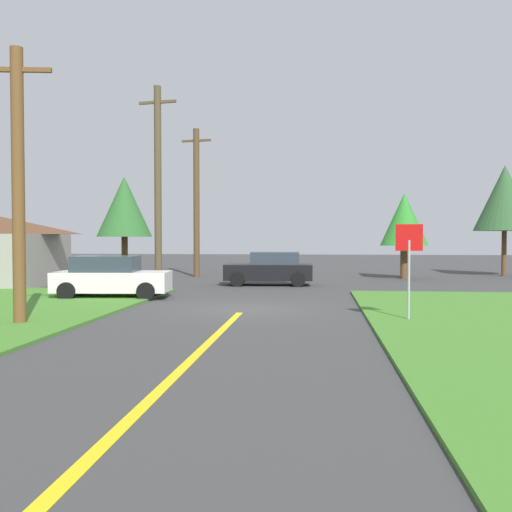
{
  "coord_description": "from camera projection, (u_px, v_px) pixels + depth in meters",
  "views": [
    {
      "loc": [
        2.38,
        -18.58,
        2.33
      ],
      "look_at": [
        0.04,
        3.36,
        1.62
      ],
      "focal_mm": 40.57,
      "sensor_mm": 36.0,
      "label": 1
    }
  ],
  "objects": [
    {
      "name": "oak_tree_right",
      "position": [
        505.0,
        198.0,
        34.78
      ],
      "size": [
        3.59,
        3.59,
        6.68
      ],
      "color": "brown",
      "rests_on": "ground"
    },
    {
      "name": "stop_sign",
      "position": [
        409.0,
        253.0,
        15.88
      ],
      "size": [
        0.73,
        0.07,
        2.69
      ],
      "rotation": [
        0.0,
        0.0,
        3.12
      ],
      "color": "#9EA0A8",
      "rests_on": "ground"
    },
    {
      "name": "utility_pole_far",
      "position": [
        196.0,
        202.0,
        33.87
      ],
      "size": [
        1.8,
        0.4,
        8.68
      ],
      "color": "brown",
      "rests_on": "ground"
    },
    {
      "name": "car_approaching_junction",
      "position": [
        270.0,
        269.0,
        28.09
      ],
      "size": [
        4.31,
        2.12,
        1.62
      ],
      "rotation": [
        0.0,
        0.0,
        3.19
      ],
      "color": "black",
      "rests_on": "ground"
    },
    {
      "name": "pine_tree_center",
      "position": [
        404.0,
        220.0,
        32.45
      ],
      "size": [
        2.67,
        2.67,
        4.81
      ],
      "color": "brown",
      "rests_on": "ground"
    },
    {
      "name": "ground_plane",
      "position": [
        244.0,
        309.0,
        18.79
      ],
      "size": [
        120.0,
        120.0,
        0.0
      ],
      "primitive_type": "plane",
      "color": "#3C3C3C"
    },
    {
      "name": "oak_tree_left",
      "position": [
        124.0,
        207.0,
        35.97
      ],
      "size": [
        3.41,
        3.41,
        6.13
      ],
      "color": "brown",
      "rests_on": "ground"
    },
    {
      "name": "parked_car_near_building",
      "position": [
        111.0,
        277.0,
        22.11
      ],
      "size": [
        4.46,
        2.25,
        1.62
      ],
      "rotation": [
        0.0,
        0.0,
        0.08
      ],
      "color": "white",
      "rests_on": "ground"
    },
    {
      "name": "lane_stripe_center",
      "position": [
        190.0,
        361.0,
        10.84
      ],
      "size": [
        0.2,
        14.0,
        0.01
      ],
      "primitive_type": "cube",
      "color": "yellow",
      "rests_on": "ground"
    },
    {
      "name": "utility_pole_mid",
      "position": [
        158.0,
        185.0,
        26.49
      ],
      "size": [
        1.8,
        0.38,
        9.24
      ],
      "color": "#4E432B",
      "rests_on": "ground"
    },
    {
      "name": "utility_pole_near",
      "position": [
        18.0,
        184.0,
        15.2
      ],
      "size": [
        1.8,
        0.4,
        7.3
      ],
      "color": "brown",
      "rests_on": "ground"
    }
  ]
}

